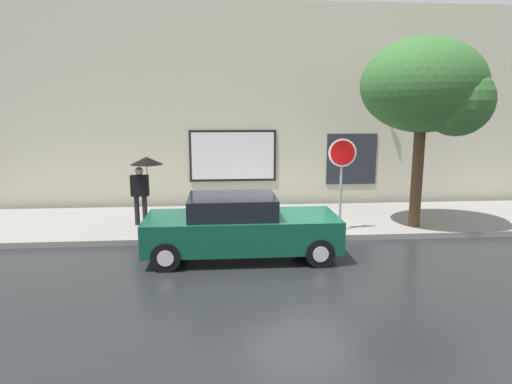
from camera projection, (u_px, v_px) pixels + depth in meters
ground_plane at (301, 254)px, 10.47m from camera, size 60.00×60.00×0.00m
sidewalk at (283, 220)px, 13.39m from camera, size 20.00×4.00×0.15m
building_facade at (274, 108)px, 15.22m from camera, size 20.00×0.67×7.00m
parked_car at (240, 227)px, 10.15m from camera, size 4.43×1.86×1.47m
fire_hydrant at (270, 214)px, 12.28m from camera, size 0.30×0.44×0.80m
pedestrian_with_umbrella at (144, 172)px, 12.33m from camera, size 0.93×0.92×1.97m
street_tree at (430, 89)px, 11.68m from camera, size 3.39×2.88×5.19m
stop_sign at (342, 166)px, 11.68m from camera, size 0.76×0.10×2.52m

